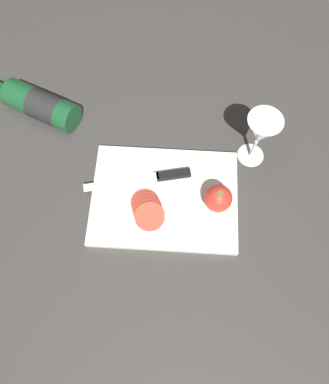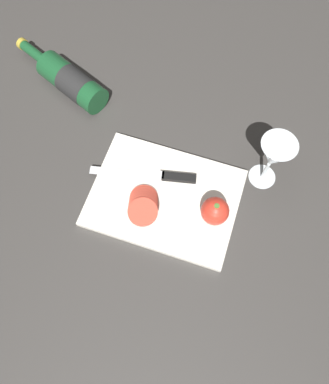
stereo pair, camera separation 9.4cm
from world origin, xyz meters
name	(u,v)px [view 1 (the left image)]	position (x,y,z in m)	size (l,w,h in m)	color
ground_plane	(137,189)	(0.00, 0.00, 0.00)	(3.00, 3.00, 0.00)	#383533
cutting_board	(164,198)	(0.08, -0.02, 0.01)	(0.38, 0.28, 0.02)	silver
wine_bottle	(39,104)	(-0.30, 0.23, 0.04)	(0.33, 0.18, 0.08)	#194C28
wine_glass	(261,132)	(0.31, 0.12, 0.12)	(0.09, 0.09, 0.17)	silver
whole_tomato	(218,198)	(0.21, -0.03, 0.05)	(0.07, 0.07, 0.07)	red
knife	(161,177)	(0.06, 0.03, 0.02)	(0.28, 0.08, 0.01)	silver
tomato_slice_stack_near	(147,209)	(0.04, -0.07, 0.04)	(0.09, 0.12, 0.05)	#DB4C38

